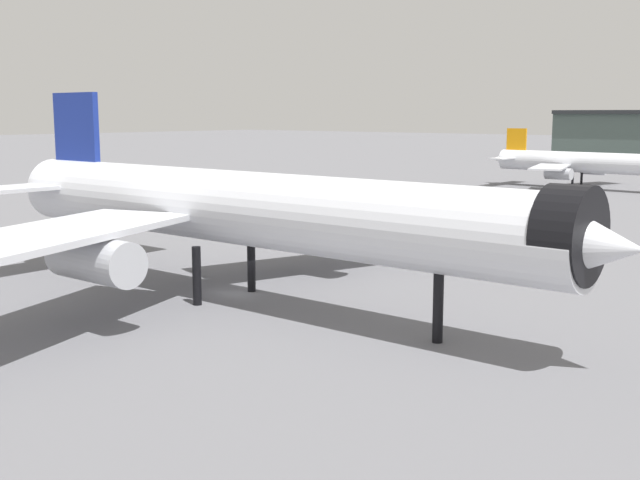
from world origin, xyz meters
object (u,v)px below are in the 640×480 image
(baggage_tug_wing, at_px, (239,227))
(baggage_cart_trailing, at_px, (350,229))
(airliner_far_taxiway, at_px, (586,163))
(airliner_near_gate, at_px, (244,210))

(baggage_tug_wing, relative_size, baggage_cart_trailing, 1.25)
(airliner_far_taxiway, bearing_deg, baggage_cart_trailing, -86.91)
(airliner_near_gate, bearing_deg, baggage_tug_wing, 136.06)
(airliner_near_gate, relative_size, baggage_tug_wing, 15.92)
(airliner_far_taxiway, relative_size, baggage_cart_trailing, 13.64)
(baggage_tug_wing, xyz_separation_m, baggage_cart_trailing, (10.40, 7.09, 0.00))
(baggage_tug_wing, bearing_deg, airliner_near_gate, -7.16)
(airliner_far_taxiway, height_order, baggage_tug_wing, airliner_far_taxiway)
(airliner_near_gate, relative_size, baggage_cart_trailing, 19.88)
(airliner_near_gate, height_order, baggage_cart_trailing, airliner_near_gate)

